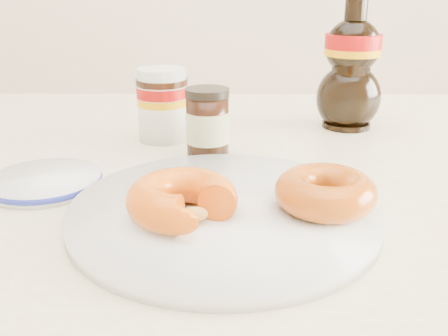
{
  "coord_description": "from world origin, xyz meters",
  "views": [
    {
      "loc": [
        -0.01,
        -0.48,
        0.97
      ],
      "look_at": [
        -0.01,
        0.02,
        0.79
      ],
      "focal_mm": 40.0,
      "sensor_mm": 36.0,
      "label": 1
    }
  ],
  "objects_px": {
    "donut_bitten": "(182,199)",
    "dining_table": "(234,230)",
    "plate": "(224,211)",
    "nutella_jar": "(163,102)",
    "donut_whole": "(325,192)",
    "blue_rim_saucer": "(45,181)",
    "dark_jar": "(208,124)",
    "syrup_bottle": "(351,65)"
  },
  "relations": [
    {
      "from": "donut_bitten",
      "to": "blue_rim_saucer",
      "type": "bearing_deg",
      "value": 158.38
    },
    {
      "from": "nutella_jar",
      "to": "donut_whole",
      "type": "bearing_deg",
      "value": -55.42
    },
    {
      "from": "syrup_bottle",
      "to": "blue_rim_saucer",
      "type": "bearing_deg",
      "value": -147.77
    },
    {
      "from": "donut_whole",
      "to": "blue_rim_saucer",
      "type": "xyz_separation_m",
      "value": [
        -0.3,
        0.09,
        -0.03
      ]
    },
    {
      "from": "nutella_jar",
      "to": "dark_jar",
      "type": "height_order",
      "value": "nutella_jar"
    },
    {
      "from": "nutella_jar",
      "to": "blue_rim_saucer",
      "type": "relative_size",
      "value": 0.82
    },
    {
      "from": "dark_jar",
      "to": "nutella_jar",
      "type": "bearing_deg",
      "value": 131.19
    },
    {
      "from": "plate",
      "to": "blue_rim_saucer",
      "type": "height_order",
      "value": "plate"
    },
    {
      "from": "dining_table",
      "to": "plate",
      "type": "distance_m",
      "value": 0.16
    },
    {
      "from": "nutella_jar",
      "to": "blue_rim_saucer",
      "type": "height_order",
      "value": "nutella_jar"
    },
    {
      "from": "syrup_bottle",
      "to": "dark_jar",
      "type": "distance_m",
      "value": 0.27
    },
    {
      "from": "dark_jar",
      "to": "syrup_bottle",
      "type": "bearing_deg",
      "value": 33.68
    },
    {
      "from": "dining_table",
      "to": "syrup_bottle",
      "type": "height_order",
      "value": "syrup_bottle"
    },
    {
      "from": "syrup_bottle",
      "to": "blue_rim_saucer",
      "type": "height_order",
      "value": "syrup_bottle"
    },
    {
      "from": "plate",
      "to": "dark_jar",
      "type": "xyz_separation_m",
      "value": [
        -0.02,
        0.19,
        0.04
      ]
    },
    {
      "from": "dark_jar",
      "to": "plate",
      "type": "bearing_deg",
      "value": -83.12
    },
    {
      "from": "nutella_jar",
      "to": "plate",
      "type": "bearing_deg",
      "value": -71.11
    },
    {
      "from": "donut_bitten",
      "to": "syrup_bottle",
      "type": "height_order",
      "value": "syrup_bottle"
    },
    {
      "from": "donut_bitten",
      "to": "donut_whole",
      "type": "relative_size",
      "value": 1.06
    },
    {
      "from": "donut_bitten",
      "to": "nutella_jar",
      "type": "bearing_deg",
      "value": 111.4
    },
    {
      "from": "donut_whole",
      "to": "nutella_jar",
      "type": "bearing_deg",
      "value": 124.58
    },
    {
      "from": "dining_table",
      "to": "dark_jar",
      "type": "bearing_deg",
      "value": 123.27
    },
    {
      "from": "dining_table",
      "to": "plate",
      "type": "relative_size",
      "value": 4.57
    },
    {
      "from": "nutella_jar",
      "to": "donut_bitten",
      "type": "bearing_deg",
      "value": -79.78
    },
    {
      "from": "dining_table",
      "to": "plate",
      "type": "bearing_deg",
      "value": -95.48
    },
    {
      "from": "nutella_jar",
      "to": "blue_rim_saucer",
      "type": "xyz_separation_m",
      "value": [
        -0.11,
        -0.19,
        -0.05
      ]
    },
    {
      "from": "donut_bitten",
      "to": "nutella_jar",
      "type": "height_order",
      "value": "nutella_jar"
    },
    {
      "from": "donut_bitten",
      "to": "dining_table",
      "type": "bearing_deg",
      "value": 83.63
    },
    {
      "from": "donut_bitten",
      "to": "dark_jar",
      "type": "bearing_deg",
      "value": 97.07
    },
    {
      "from": "plate",
      "to": "dining_table",
      "type": "bearing_deg",
      "value": 84.52
    },
    {
      "from": "donut_whole",
      "to": "dining_table",
      "type": "bearing_deg",
      "value": 120.94
    },
    {
      "from": "donut_bitten",
      "to": "blue_rim_saucer",
      "type": "height_order",
      "value": "donut_bitten"
    },
    {
      "from": "dining_table",
      "to": "donut_whole",
      "type": "relative_size",
      "value": 14.32
    },
    {
      "from": "donut_whole",
      "to": "dark_jar",
      "type": "distance_m",
      "value": 0.23
    },
    {
      "from": "dining_table",
      "to": "donut_whole",
      "type": "bearing_deg",
      "value": -59.06
    },
    {
      "from": "donut_bitten",
      "to": "dark_jar",
      "type": "height_order",
      "value": "dark_jar"
    },
    {
      "from": "blue_rim_saucer",
      "to": "syrup_bottle",
      "type": "bearing_deg",
      "value": 32.23
    },
    {
      "from": "nutella_jar",
      "to": "blue_rim_saucer",
      "type": "distance_m",
      "value": 0.22
    },
    {
      "from": "plate",
      "to": "dark_jar",
      "type": "distance_m",
      "value": 0.19
    },
    {
      "from": "dining_table",
      "to": "blue_rim_saucer",
      "type": "relative_size",
      "value": 10.84
    },
    {
      "from": "donut_whole",
      "to": "blue_rim_saucer",
      "type": "bearing_deg",
      "value": 163.8
    },
    {
      "from": "syrup_bottle",
      "to": "dark_jar",
      "type": "bearing_deg",
      "value": -146.32
    }
  ]
}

